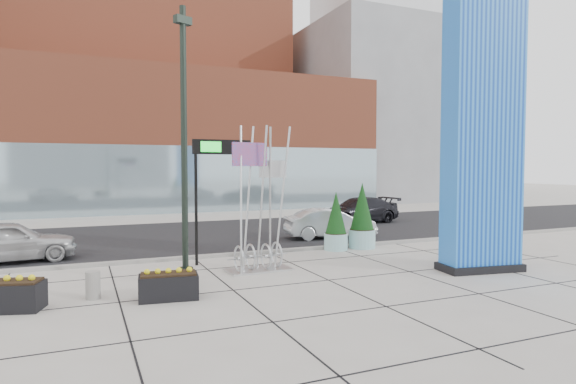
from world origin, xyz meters
name	(u,v)px	position (x,y,z in m)	size (l,w,h in m)	color
ground	(285,276)	(0.00, 0.00, 0.00)	(160.00, 160.00, 0.00)	#9E9991
street_asphalt	(208,235)	(0.00, 10.00, 0.01)	(80.00, 12.00, 0.02)	black
curb_edge	(245,253)	(0.00, 4.00, 0.06)	(80.00, 0.30, 0.12)	gray
tower_podium	(170,142)	(1.00, 27.00, 5.50)	(34.00, 10.00, 11.00)	#AD4E32
tower_glass_front	(181,179)	(1.00, 22.20, 2.50)	(34.00, 0.60, 5.00)	#8CA5B2
building_grey_parking	(386,118)	(26.00, 32.00, 9.00)	(20.00, 18.00, 18.00)	slate
building_pale_office	(381,6)	(36.00, 48.00, 27.50)	(16.00, 16.00, 55.00)	#B2B7BC
blue_pylon	(482,140)	(6.25, -1.77, 4.30)	(2.82, 1.58, 8.91)	#0C39B4
lamp_post	(184,173)	(-3.08, 0.18, 3.27)	(0.55, 0.44, 7.99)	black
public_art_sculpture	(259,233)	(-0.46, 1.16, 1.26)	(2.17, 1.18, 4.80)	silver
concrete_bollard	(93,285)	(-5.60, -0.39, 0.36)	(0.37, 0.37, 0.72)	gray
overhead_street_sign	(217,157)	(-1.43, 2.80, 3.77)	(2.07, 0.22, 4.39)	black
round_planter_east	(362,217)	(5.06, 3.60, 1.31)	(1.11, 1.11, 2.77)	#9BD0D1
round_planter_mid	(365,223)	(5.20, 3.60, 1.06)	(0.89, 0.89, 2.23)	#9BD0D1
round_planter_west	(336,222)	(3.80, 3.60, 1.15)	(0.97, 0.97, 2.42)	#9BD0D1
box_planter_north	(7,294)	(-7.50, -0.69, 0.40)	(1.72, 1.19, 0.86)	black
box_planter_south	(169,285)	(-3.80, -1.20, 0.38)	(1.58, 0.94, 0.82)	black
car_white_west	(8,242)	(-8.26, 5.88, 0.76)	(1.80, 4.46, 1.52)	silver
car_silver_mid	(330,224)	(5.12, 6.54, 0.71)	(1.50, 4.31, 1.42)	#B9BDC1
car_dark_east	(358,211)	(9.66, 11.37, 0.77)	(2.17, 5.34, 1.55)	black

